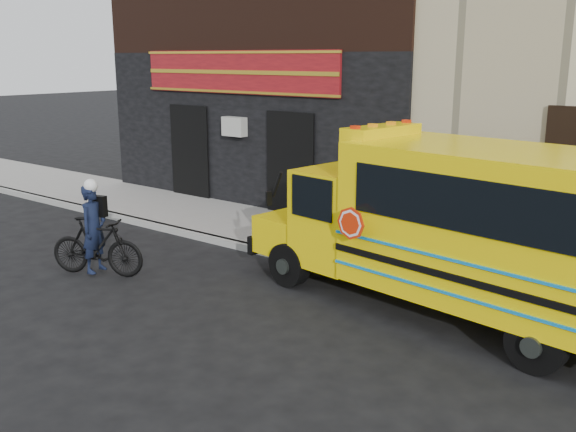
# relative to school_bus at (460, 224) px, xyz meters

# --- Properties ---
(ground) EXTENTS (120.00, 120.00, 0.00)m
(ground) POSITION_rel_school_bus_xyz_m (-2.71, -2.00, -1.51)
(ground) COLOR black
(ground) RESTS_ON ground
(curb) EXTENTS (40.00, 0.20, 0.15)m
(curb) POSITION_rel_school_bus_xyz_m (-2.71, 0.60, -1.43)
(curb) COLOR gray
(curb) RESTS_ON ground
(sidewalk) EXTENTS (40.00, 3.00, 0.15)m
(sidewalk) POSITION_rel_school_bus_xyz_m (-2.71, 2.10, -1.43)
(sidewalk) COLOR gray
(sidewalk) RESTS_ON ground
(school_bus) EXTENTS (7.12, 3.02, 2.92)m
(school_bus) POSITION_rel_school_bus_xyz_m (0.00, 0.00, 0.00)
(school_bus) COLOR black
(school_bus) RESTS_ON ground
(bicycle) EXTENTS (1.92, 1.24, 1.12)m
(bicycle) POSITION_rel_school_bus_xyz_m (-6.17, -2.31, -0.95)
(bicycle) COLOR black
(bicycle) RESTS_ON ground
(cyclist) EXTENTS (0.55, 0.70, 1.68)m
(cyclist) POSITION_rel_school_bus_xyz_m (-6.25, -2.29, -0.67)
(cyclist) COLOR black
(cyclist) RESTS_ON ground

